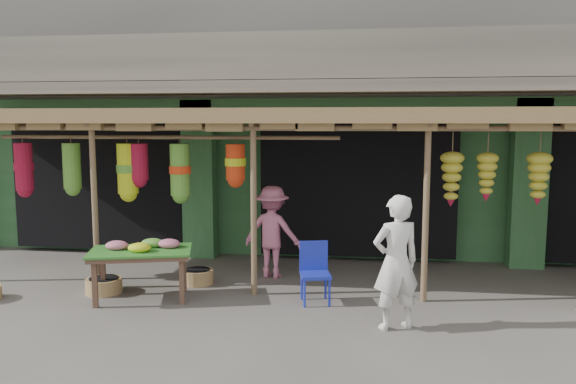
# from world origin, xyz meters

# --- Properties ---
(ground) EXTENTS (80.00, 80.00, 0.00)m
(ground) POSITION_xyz_m (0.00, 0.00, 0.00)
(ground) COLOR #514C47
(ground) RESTS_ON ground
(building) EXTENTS (16.40, 6.80, 7.00)m
(building) POSITION_xyz_m (-0.00, 4.87, 3.37)
(building) COLOR gray
(building) RESTS_ON ground
(awning) EXTENTS (14.00, 2.70, 2.79)m
(awning) POSITION_xyz_m (-0.15, 0.81, 2.59)
(awning) COLOR brown
(awning) RESTS_ON ground
(flower_table) EXTENTS (1.62, 1.20, 0.87)m
(flower_table) POSITION_xyz_m (-3.08, -0.64, 0.70)
(flower_table) COLOR brown
(flower_table) RESTS_ON ground
(blue_chair) EXTENTS (0.50, 0.50, 0.87)m
(blue_chair) POSITION_xyz_m (-0.57, -0.41, 0.48)
(blue_chair) COLOR #1A28AE
(blue_chair) RESTS_ON ground
(basket_left) EXTENTS (0.58, 0.58, 0.23)m
(basket_left) POSITION_xyz_m (-3.78, -0.44, 0.11)
(basket_left) COLOR brown
(basket_left) RESTS_ON ground
(basket_right) EXTENTS (0.64, 0.64, 0.23)m
(basket_right) POSITION_xyz_m (-2.51, 0.24, 0.11)
(basket_right) COLOR olive
(basket_right) RESTS_ON ground
(person_front) EXTENTS (0.73, 0.63, 1.70)m
(person_front) POSITION_xyz_m (0.53, -1.35, 0.85)
(person_front) COLOR silver
(person_front) RESTS_ON ground
(person_shopper) EXTENTS (1.09, 0.75, 1.54)m
(person_shopper) POSITION_xyz_m (-1.38, 0.80, 0.77)
(person_shopper) COLOR #C16685
(person_shopper) RESTS_ON ground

